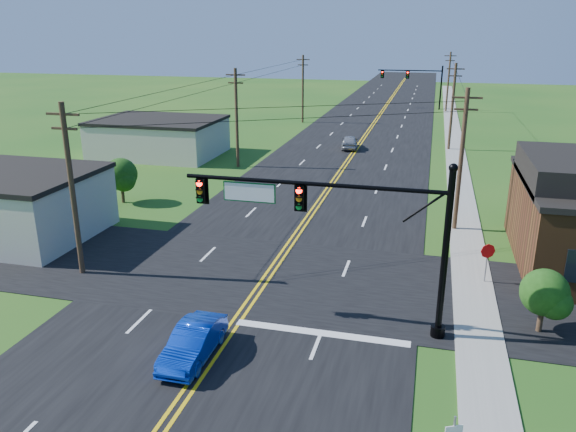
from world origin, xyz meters
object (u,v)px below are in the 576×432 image
(signal_mast_far, at_px, (413,80))
(stop_sign, at_px, (487,255))
(signal_mast_main, at_px, (336,222))
(blue_car, at_px, (193,343))

(signal_mast_far, bearing_deg, stop_sign, -84.24)
(signal_mast_main, relative_size, signal_mast_far, 1.03)
(blue_car, xyz_separation_m, stop_sign, (11.58, 10.08, 0.87))
(signal_mast_far, height_order, blue_car, signal_mast_far)
(signal_mast_far, xyz_separation_m, stop_sign, (6.66, -65.99, -3.00))
(signal_mast_far, distance_m, stop_sign, 66.39)
(blue_car, bearing_deg, signal_mast_far, 86.38)
(stop_sign, bearing_deg, signal_mast_far, 74.15)
(signal_mast_main, height_order, stop_sign, signal_mast_main)
(blue_car, distance_m, stop_sign, 15.38)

